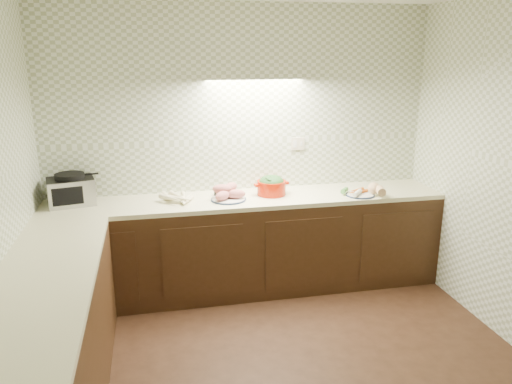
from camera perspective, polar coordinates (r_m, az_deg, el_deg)
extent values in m
cube|color=#9BA583|center=(4.69, -1.64, 5.02)|extent=(3.60, 0.05, 2.60)
cube|color=beige|center=(4.82, 4.80, 5.52)|extent=(0.13, 0.01, 0.12)
cube|color=black|center=(4.68, -0.95, -6.14)|extent=(3.60, 0.60, 0.86)
cube|color=beige|center=(4.53, -0.97, -0.86)|extent=(3.60, 0.60, 0.04)
cube|color=beige|center=(2.87, -24.80, -12.95)|extent=(0.60, 3.00, 0.04)
cube|color=black|center=(4.59, -20.37, 0.09)|extent=(0.43, 0.36, 0.23)
cube|color=#B2B1B7|center=(4.45, -20.24, -0.39)|extent=(0.37, 0.09, 0.23)
cube|color=black|center=(4.45, -20.24, -0.39)|extent=(0.24, 0.06, 0.15)
cylinder|color=black|center=(4.56, -20.54, 1.72)|extent=(0.29, 0.29, 0.04)
cone|color=beige|center=(4.44, -8.97, -0.83)|extent=(0.13, 0.21, 0.05)
cone|color=beige|center=(4.50, -7.70, -0.53)|extent=(0.07, 0.20, 0.05)
cone|color=beige|center=(4.43, -7.51, -0.81)|extent=(0.12, 0.22, 0.05)
cone|color=beige|center=(4.50, -7.24, -0.51)|extent=(0.05, 0.18, 0.05)
cone|color=beige|center=(4.52, -9.34, -0.58)|extent=(0.17, 0.14, 0.04)
cone|color=beige|center=(4.40, -10.04, -1.00)|extent=(0.18, 0.17, 0.05)
cone|color=beige|center=(4.41, -7.45, -0.62)|extent=(0.06, 0.20, 0.05)
cone|color=beige|center=(4.56, -7.33, -0.04)|extent=(0.09, 0.23, 0.04)
cone|color=beige|center=(4.42, -9.19, -0.69)|extent=(0.23, 0.16, 0.04)
cylinder|color=#172342|center=(4.45, -3.17, -0.85)|extent=(0.32, 0.32, 0.01)
cylinder|color=silver|center=(4.45, -3.17, -0.82)|extent=(0.30, 0.30, 0.02)
ellipsoid|color=#AC605B|center=(4.39, -3.83, -0.42)|extent=(0.19, 0.14, 0.08)
ellipsoid|color=#AC605B|center=(4.43, -2.33, -0.22)|extent=(0.19, 0.14, 0.08)
ellipsoid|color=#AC605B|center=(4.48, -3.50, -0.04)|extent=(0.19, 0.14, 0.08)
ellipsoid|color=#AC605B|center=(4.43, -3.90, 0.36)|extent=(0.19, 0.14, 0.08)
ellipsoid|color=#AC605B|center=(4.48, -2.93, 0.55)|extent=(0.19, 0.14, 0.08)
cylinder|color=black|center=(4.59, -3.96, -0.06)|extent=(0.14, 0.14, 0.05)
sphere|color=maroon|center=(4.58, -4.15, 0.44)|extent=(0.07, 0.07, 0.07)
sphere|color=beige|center=(4.60, -3.65, 0.38)|extent=(0.04, 0.04, 0.04)
cylinder|color=#AC1903|center=(4.59, 1.78, 0.49)|extent=(0.29, 0.29, 0.13)
cube|color=#AC1903|center=(4.54, 0.03, 0.78)|extent=(0.04, 0.06, 0.02)
cube|color=#AC1903|center=(4.63, 3.49, 1.08)|extent=(0.04, 0.06, 0.02)
ellipsoid|color=#2E5B24|center=(4.58, 1.78, 1.12)|extent=(0.24, 0.24, 0.13)
cylinder|color=#172342|center=(4.68, 11.82, -0.32)|extent=(0.26, 0.26, 0.01)
cylinder|color=silver|center=(4.68, 11.82, -0.30)|extent=(0.25, 0.25, 0.02)
cone|color=#D65919|center=(4.68, 11.76, 0.03)|extent=(0.15, 0.06, 0.03)
cone|color=#D65919|center=(4.70, 11.67, 0.10)|extent=(0.15, 0.09, 0.03)
cone|color=#D65919|center=(4.70, 11.84, 0.08)|extent=(0.15, 0.05, 0.03)
cone|color=#D65919|center=(4.69, 11.89, 0.27)|extent=(0.15, 0.07, 0.03)
cylinder|color=white|center=(4.62, 11.52, -0.10)|extent=(0.14, 0.16, 0.04)
cylinder|color=#3F7932|center=(4.68, 10.08, 0.17)|extent=(0.10, 0.11, 0.05)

